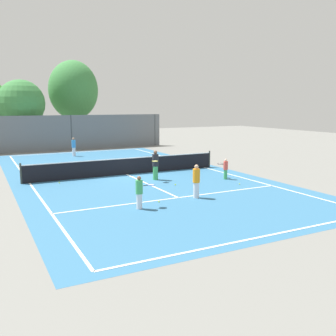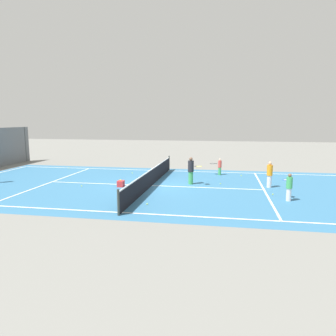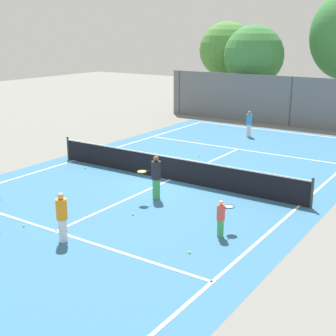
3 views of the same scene
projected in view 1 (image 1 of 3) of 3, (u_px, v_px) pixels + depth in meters
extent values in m
plane|color=slate|center=(127.00, 174.00, 22.23)|extent=(80.00, 80.00, 0.00)
cube|color=teal|center=(127.00, 174.00, 22.23)|extent=(13.00, 25.00, 0.00)
cube|color=white|center=(30.00, 183.00, 19.74)|extent=(0.10, 24.00, 0.01)
cube|color=white|center=(204.00, 167.00, 24.72)|extent=(0.10, 24.00, 0.01)
cube|color=white|center=(264.00, 236.00, 11.72)|extent=(11.00, 0.10, 0.01)
cube|color=white|center=(77.00, 152.00, 32.74)|extent=(11.00, 0.10, 0.01)
cube|color=white|center=(178.00, 198.00, 16.62)|extent=(11.00, 0.10, 0.01)
cube|color=white|center=(96.00, 160.00, 27.84)|extent=(11.00, 0.10, 0.01)
cube|color=white|center=(127.00, 174.00, 22.23)|extent=(0.10, 12.80, 0.01)
cylinder|color=#333833|center=(21.00, 174.00, 19.47)|extent=(0.10, 0.10, 1.10)
cylinder|color=#333833|center=(209.00, 159.00, 24.81)|extent=(0.10, 0.10, 1.10)
cube|color=black|center=(127.00, 167.00, 22.15)|extent=(11.80, 0.03, 0.95)
cube|color=white|center=(126.00, 158.00, 22.07)|extent=(11.80, 0.04, 0.05)
cube|color=slate|center=(71.00, 133.00, 34.23)|extent=(18.00, 0.06, 3.20)
cylinder|color=#3F4447|center=(71.00, 133.00, 34.23)|extent=(0.12, 0.12, 3.20)
cylinder|color=#3F4447|center=(155.00, 130.00, 38.08)|extent=(0.12, 0.12, 3.20)
cylinder|color=brown|center=(75.00, 128.00, 40.05)|extent=(0.30, 0.30, 3.39)
ellipsoid|color=#3D8442|center=(73.00, 90.00, 39.39)|extent=(5.12, 5.61, 6.15)
cylinder|color=brown|center=(23.00, 135.00, 34.84)|extent=(0.40, 0.40, 2.67)
sphere|color=#3D8442|center=(21.00, 103.00, 34.35)|extent=(4.31, 4.31, 4.31)
cylinder|color=silver|center=(74.00, 152.00, 30.19)|extent=(0.26, 0.26, 0.70)
cylinder|color=#388CD8|center=(74.00, 144.00, 30.08)|extent=(0.32, 0.32, 0.62)
sphere|color=#A37556|center=(73.00, 139.00, 30.01)|extent=(0.19, 0.19, 0.19)
cylinder|color=silver|center=(196.00, 190.00, 16.58)|extent=(0.26, 0.26, 0.70)
cylinder|color=orange|center=(196.00, 176.00, 16.47)|extent=(0.32, 0.32, 0.61)
sphere|color=tan|center=(196.00, 167.00, 16.40)|extent=(0.19, 0.19, 0.19)
cylinder|color=#3FA559|center=(155.00, 173.00, 20.61)|extent=(0.28, 0.28, 0.76)
cylinder|color=#232328|center=(155.00, 160.00, 20.49)|extent=(0.35, 0.35, 0.67)
sphere|color=brown|center=(155.00, 152.00, 20.42)|extent=(0.21, 0.21, 0.21)
cylinder|color=black|center=(155.00, 160.00, 20.16)|extent=(0.12, 0.19, 0.03)
torus|color=yellow|center=(155.00, 161.00, 19.92)|extent=(0.44, 0.44, 0.03)
cylinder|color=silver|center=(155.00, 161.00, 19.92)|extent=(0.37, 0.37, 0.00)
cylinder|color=silver|center=(139.00, 201.00, 14.80)|extent=(0.23, 0.23, 0.62)
cylinder|color=#3FA559|center=(139.00, 187.00, 14.70)|extent=(0.29, 0.29, 0.54)
sphere|color=brown|center=(139.00, 178.00, 14.64)|extent=(0.17, 0.17, 0.17)
cylinder|color=black|center=(146.00, 185.00, 14.86)|extent=(0.20, 0.05, 0.03)
torus|color=blue|center=(151.00, 185.00, 14.99)|extent=(0.36, 0.36, 0.03)
cylinder|color=silver|center=(151.00, 185.00, 14.99)|extent=(0.30, 0.30, 0.00)
cylinder|color=#3FA559|center=(225.00, 174.00, 20.76)|extent=(0.20, 0.20, 0.54)
cylinder|color=#E54C3F|center=(226.00, 166.00, 20.68)|extent=(0.25, 0.25, 0.47)
sphere|color=beige|center=(226.00, 160.00, 20.63)|extent=(0.15, 0.15, 0.15)
cylinder|color=black|center=(223.00, 164.00, 20.91)|extent=(0.03, 0.20, 0.03)
torus|color=black|center=(220.00, 164.00, 21.13)|extent=(0.33, 0.33, 0.03)
cylinder|color=silver|center=(220.00, 164.00, 21.13)|extent=(0.28, 0.28, 0.00)
cube|color=red|center=(108.00, 168.00, 23.43)|extent=(0.41, 0.35, 0.36)
sphere|color=#CCE533|center=(107.00, 165.00, 23.35)|extent=(0.07, 0.07, 0.07)
sphere|color=#CCE533|center=(109.00, 165.00, 23.47)|extent=(0.07, 0.07, 0.07)
sphere|color=#CCE533|center=(167.00, 164.00, 26.07)|extent=(0.07, 0.07, 0.07)
sphere|color=#CCE533|center=(175.00, 185.00, 19.24)|extent=(0.07, 0.07, 0.07)
sphere|color=#CCE533|center=(239.00, 184.00, 19.42)|extent=(0.07, 0.07, 0.07)
sphere|color=#CCE533|center=(159.00, 202.00, 15.85)|extent=(0.07, 0.07, 0.07)
sphere|color=#CCE533|center=(93.00, 166.00, 25.28)|extent=(0.07, 0.07, 0.07)
sphere|color=#CCE533|center=(151.00, 153.00, 31.71)|extent=(0.07, 0.07, 0.07)
sphere|color=#CCE533|center=(59.00, 183.00, 19.72)|extent=(0.07, 0.07, 0.07)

